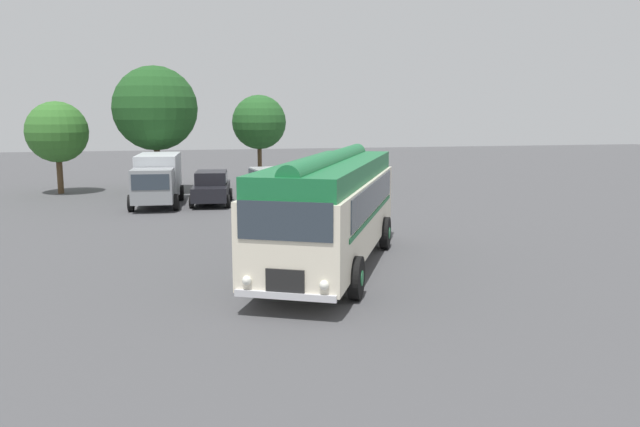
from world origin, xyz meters
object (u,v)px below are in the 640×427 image
(car_mid_left, at_px, (268,184))
(car_mid_right, at_px, (317,184))
(vintage_bus, at_px, (331,205))
(car_near_left, at_px, (212,187))
(box_van, at_px, (158,178))

(car_mid_left, xyz_separation_m, car_mid_right, (2.60, -0.57, 0.00))
(vintage_bus, bearing_deg, car_near_left, 101.54)
(vintage_bus, relative_size, car_near_left, 2.32)
(car_mid_left, distance_m, box_van, 5.74)
(vintage_bus, height_order, car_mid_left, vintage_bus)
(car_near_left, height_order, box_van, box_van)
(car_mid_left, height_order, car_mid_right, same)
(vintage_bus, relative_size, car_mid_right, 2.34)
(car_near_left, bearing_deg, box_van, 171.81)
(car_near_left, height_order, car_mid_right, same)
(box_van, bearing_deg, car_mid_left, 6.94)
(car_near_left, height_order, car_mid_left, same)
(car_mid_right, relative_size, box_van, 0.74)
(vintage_bus, bearing_deg, box_van, 110.96)
(vintage_bus, height_order, box_van, vintage_bus)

